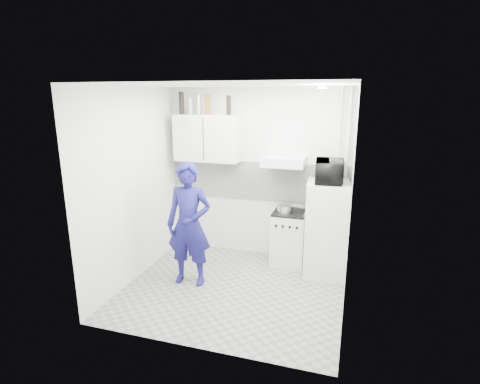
# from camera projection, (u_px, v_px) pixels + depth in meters

# --- Properties ---
(floor) EXTENTS (2.80, 2.80, 0.00)m
(floor) POSITION_uv_depth(u_px,v_px,m) (233.00, 289.00, 4.95)
(floor) COLOR gray
(floor) RESTS_ON ground
(ceiling) EXTENTS (2.80, 2.80, 0.00)m
(ceiling) POSITION_uv_depth(u_px,v_px,m) (232.00, 85.00, 4.29)
(ceiling) COLOR white
(ceiling) RESTS_ON wall_back
(wall_back) EXTENTS (2.80, 0.00, 2.80)m
(wall_back) POSITION_uv_depth(u_px,v_px,m) (258.00, 174.00, 5.78)
(wall_back) COLOR silver
(wall_back) RESTS_ON floor
(wall_left) EXTENTS (0.00, 2.60, 2.60)m
(wall_left) POSITION_uv_depth(u_px,v_px,m) (134.00, 186.00, 5.02)
(wall_left) COLOR silver
(wall_left) RESTS_ON floor
(wall_right) EXTENTS (0.00, 2.60, 2.60)m
(wall_right) POSITION_uv_depth(u_px,v_px,m) (351.00, 203.00, 4.23)
(wall_right) COLOR silver
(wall_right) RESTS_ON floor
(person) EXTENTS (0.63, 0.44, 1.66)m
(person) POSITION_uv_depth(u_px,v_px,m) (189.00, 225.00, 4.93)
(person) COLOR #161553
(person) RESTS_ON floor
(stove) EXTENTS (0.49, 0.49, 0.79)m
(stove) POSITION_uv_depth(u_px,v_px,m) (289.00, 239.00, 5.62)
(stove) COLOR silver
(stove) RESTS_ON floor
(fridge) EXTENTS (0.60, 0.60, 1.35)m
(fridge) POSITION_uv_depth(u_px,v_px,m) (326.00, 229.00, 5.20)
(fridge) COLOR white
(fridge) RESTS_ON floor
(stove_top) EXTENTS (0.47, 0.47, 0.03)m
(stove_top) POSITION_uv_depth(u_px,v_px,m) (290.00, 213.00, 5.52)
(stove_top) COLOR black
(stove_top) RESTS_ON stove
(saucepan) EXTENTS (0.21, 0.21, 0.11)m
(saucepan) POSITION_uv_depth(u_px,v_px,m) (285.00, 209.00, 5.45)
(saucepan) COLOR silver
(saucepan) RESTS_ON stove_top
(microwave) EXTENTS (0.56, 0.40, 0.30)m
(microwave) POSITION_uv_depth(u_px,v_px,m) (329.00, 171.00, 4.99)
(microwave) COLOR black
(microwave) RESTS_ON fridge
(bottle_a) EXTENTS (0.08, 0.08, 0.33)m
(bottle_a) POSITION_uv_depth(u_px,v_px,m) (182.00, 103.00, 5.68)
(bottle_a) COLOR black
(bottle_a) RESTS_ON upper_cabinet
(bottle_b) EXTENTS (0.06, 0.06, 0.25)m
(bottle_b) POSITION_uv_depth(u_px,v_px,m) (190.00, 106.00, 5.65)
(bottle_b) COLOR #B2B7BC
(bottle_b) RESTS_ON upper_cabinet
(bottle_c) EXTENTS (0.07, 0.07, 0.28)m
(bottle_c) POSITION_uv_depth(u_px,v_px,m) (199.00, 105.00, 5.60)
(bottle_c) COLOR silver
(bottle_c) RESTS_ON upper_cabinet
(bottle_d) EXTENTS (0.07, 0.07, 0.30)m
(bottle_d) POSITION_uv_depth(u_px,v_px,m) (208.00, 104.00, 5.56)
(bottle_d) COLOR brown
(bottle_d) RESTS_ON upper_cabinet
(bottle_e) EXTENTS (0.07, 0.07, 0.28)m
(bottle_e) POSITION_uv_depth(u_px,v_px,m) (229.00, 105.00, 5.47)
(bottle_e) COLOR black
(bottle_e) RESTS_ON upper_cabinet
(upper_cabinet) EXTENTS (1.00, 0.35, 0.70)m
(upper_cabinet) POSITION_uv_depth(u_px,v_px,m) (208.00, 138.00, 5.69)
(upper_cabinet) COLOR white
(upper_cabinet) RESTS_ON wall_back
(range_hood) EXTENTS (0.60, 0.50, 0.14)m
(range_hood) POSITION_uv_depth(u_px,v_px,m) (284.00, 161.00, 5.35)
(range_hood) COLOR silver
(range_hood) RESTS_ON wall_back
(backsplash) EXTENTS (2.74, 0.03, 0.60)m
(backsplash) POSITION_uv_depth(u_px,v_px,m) (258.00, 181.00, 5.79)
(backsplash) COLOR white
(backsplash) RESTS_ON wall_back
(pipe_a) EXTENTS (0.05, 0.05, 2.60)m
(pipe_a) POSITION_uv_depth(u_px,v_px,m) (345.00, 181.00, 5.34)
(pipe_a) COLOR silver
(pipe_a) RESTS_ON floor
(pipe_b) EXTENTS (0.04, 0.04, 2.60)m
(pipe_b) POSITION_uv_depth(u_px,v_px,m) (336.00, 180.00, 5.37)
(pipe_b) COLOR silver
(pipe_b) RESTS_ON floor
(ceiling_spot_fixture) EXTENTS (0.10, 0.10, 0.02)m
(ceiling_spot_fixture) POSITION_uv_depth(u_px,v_px,m) (322.00, 87.00, 4.20)
(ceiling_spot_fixture) COLOR white
(ceiling_spot_fixture) RESTS_ON ceiling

